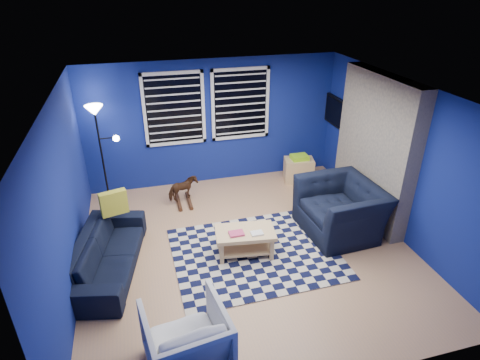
# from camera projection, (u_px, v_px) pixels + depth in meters

# --- Properties ---
(floor) EXTENTS (5.00, 5.00, 0.00)m
(floor) POSITION_uv_depth(u_px,v_px,m) (248.00, 248.00, 6.36)
(floor) COLOR tan
(floor) RESTS_ON ground
(ceiling) EXTENTS (5.00, 5.00, 0.00)m
(ceiling) POSITION_uv_depth(u_px,v_px,m) (249.00, 93.00, 5.22)
(ceiling) COLOR white
(ceiling) RESTS_ON wall_back
(wall_back) EXTENTS (5.00, 0.00, 5.00)m
(wall_back) POSITION_uv_depth(u_px,v_px,m) (213.00, 123.00, 7.94)
(wall_back) COLOR navy
(wall_back) RESTS_ON floor
(wall_left) EXTENTS (0.00, 5.00, 5.00)m
(wall_left) POSITION_uv_depth(u_px,v_px,m) (64.00, 201.00, 5.21)
(wall_left) COLOR navy
(wall_left) RESTS_ON floor
(wall_right) EXTENTS (0.00, 5.00, 5.00)m
(wall_right) POSITION_uv_depth(u_px,v_px,m) (399.00, 160.00, 6.37)
(wall_right) COLOR navy
(wall_right) RESTS_ON floor
(fireplace) EXTENTS (0.65, 2.00, 2.50)m
(fireplace) POSITION_uv_depth(u_px,v_px,m) (374.00, 152.00, 6.79)
(fireplace) COLOR gray
(fireplace) RESTS_ON floor
(window_left) EXTENTS (1.17, 0.06, 1.42)m
(window_left) POSITION_uv_depth(u_px,v_px,m) (174.00, 109.00, 7.57)
(window_left) COLOR black
(window_left) RESTS_ON wall_back
(window_right) EXTENTS (1.17, 0.06, 1.42)m
(window_right) POSITION_uv_depth(u_px,v_px,m) (241.00, 104.00, 7.87)
(window_right) COLOR black
(window_right) RESTS_ON wall_back
(tv) EXTENTS (0.07, 1.00, 0.58)m
(tv) POSITION_uv_depth(u_px,v_px,m) (338.00, 113.00, 8.01)
(tv) COLOR black
(tv) RESTS_ON wall_right
(rug) EXTENTS (2.53, 2.04, 0.02)m
(rug) POSITION_uv_depth(u_px,v_px,m) (255.00, 253.00, 6.24)
(rug) COLOR black
(rug) RESTS_ON floor
(sofa) EXTENTS (2.11, 1.18, 0.58)m
(sofa) POSITION_uv_depth(u_px,v_px,m) (107.00, 253.00, 5.78)
(sofa) COLOR black
(sofa) RESTS_ON floor
(armchair_big) EXTENTS (1.39, 1.23, 0.85)m
(armchair_big) POSITION_uv_depth(u_px,v_px,m) (341.00, 209.00, 6.61)
(armchair_big) COLOR black
(armchair_big) RESTS_ON floor
(armchair_bent) EXTENTS (0.96, 0.98, 0.79)m
(armchair_bent) POSITION_uv_depth(u_px,v_px,m) (186.00, 339.00, 4.29)
(armchair_bent) COLOR gray
(armchair_bent) RESTS_ON floor
(rocking_horse) EXTENTS (0.44, 0.60, 0.46)m
(rocking_horse) POSITION_uv_depth(u_px,v_px,m) (183.00, 189.00, 7.48)
(rocking_horse) COLOR #402914
(rocking_horse) RESTS_ON floor
(coffee_table) EXTENTS (0.95, 0.63, 0.45)m
(coffee_table) POSITION_uv_depth(u_px,v_px,m) (245.00, 237.00, 6.09)
(coffee_table) COLOR tan
(coffee_table) RESTS_ON rug
(cabinet) EXTENTS (0.66, 0.51, 0.58)m
(cabinet) POSITION_uv_depth(u_px,v_px,m) (299.00, 169.00, 8.33)
(cabinet) COLOR tan
(cabinet) RESTS_ON floor
(floor_lamp) EXTENTS (0.51, 0.31, 1.87)m
(floor_lamp) POSITION_uv_depth(u_px,v_px,m) (98.00, 124.00, 7.03)
(floor_lamp) COLOR black
(floor_lamp) RESTS_ON floor
(throw_pillow) EXTENTS (0.42, 0.22, 0.38)m
(throw_pillow) POSITION_uv_depth(u_px,v_px,m) (114.00, 203.00, 6.10)
(throw_pillow) COLOR gold
(throw_pillow) RESTS_ON sofa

